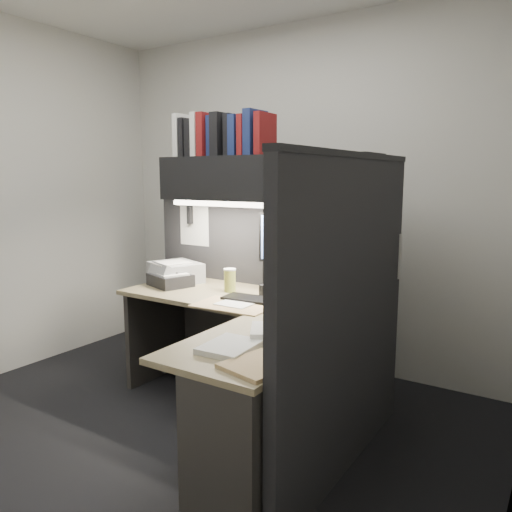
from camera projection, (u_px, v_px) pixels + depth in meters
name	position (u px, v px, depth m)	size (l,w,h in m)	color
floor	(179.00, 431.00, 3.00)	(3.50, 3.50, 0.00)	black
wall_back	(299.00, 197.00, 4.03)	(3.50, 0.04, 2.70)	silver
partition_back	(265.00, 276.00, 3.63)	(1.90, 0.06, 1.60)	black
partition_right	(347.00, 320.00, 2.50)	(0.06, 1.50, 1.60)	black
desk	(236.00, 376.00, 2.70)	(1.70, 1.53, 0.73)	#7D6F4F
overhead_shelf	(263.00, 179.00, 3.32)	(1.55, 0.34, 0.30)	black
task_light_tube	(252.00, 205.00, 3.23)	(0.04, 0.04, 1.32)	white
monitor	(291.00, 264.00, 3.26)	(0.51, 0.26, 0.55)	black
keyboard	(260.00, 301.00, 3.13)	(0.49, 0.16, 0.02)	black
mousepad	(313.00, 310.00, 2.95)	(0.21, 0.19, 0.00)	navy
mouse	(313.00, 306.00, 2.96)	(0.07, 0.11, 0.04)	black
telephone	(331.00, 297.00, 3.09)	(0.21, 0.22, 0.08)	#B8AB8D
coffee_cup	(230.00, 281.00, 3.42)	(0.08, 0.08, 0.15)	#C5BB4E
printer	(176.00, 272.00, 3.74)	(0.36, 0.31, 0.15)	#97999C
notebook_stack	(170.00, 280.00, 3.61)	(0.29, 0.24, 0.09)	black
open_folder	(234.00, 305.00, 3.05)	(0.47, 0.31, 0.01)	tan
paper_stack_a	(278.00, 333.00, 2.45)	(0.26, 0.22, 0.05)	white
paper_stack_b	(230.00, 347.00, 2.28)	(0.22, 0.27, 0.03)	white
manila_stack	(262.00, 364.00, 2.08)	(0.25, 0.31, 0.02)	tan
binder_row	(222.00, 136.00, 3.45)	(0.73, 0.25, 0.31)	white
pinned_papers	(288.00, 252.00, 3.07)	(1.76, 1.31, 0.51)	white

